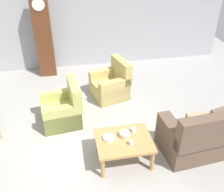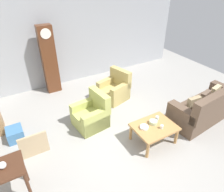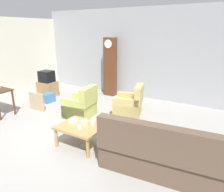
# 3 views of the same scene
# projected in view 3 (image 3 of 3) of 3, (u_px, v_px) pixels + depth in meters

# --- Properties ---
(ground_plane) EXTENTS (10.40, 10.40, 0.00)m
(ground_plane) POSITION_uv_depth(u_px,v_px,m) (80.00, 133.00, 5.21)
(ground_plane) COLOR #999691
(garage_door_wall) EXTENTS (8.40, 0.16, 3.20)m
(garage_door_wall) POSITION_uv_depth(u_px,v_px,m) (140.00, 54.00, 7.69)
(garage_door_wall) COLOR #9EA0A5
(garage_door_wall) RESTS_ON ground_plane
(couch_floral) EXTENTS (2.17, 1.06, 1.04)m
(couch_floral) POSITION_uv_depth(u_px,v_px,m) (160.00, 154.00, 3.70)
(couch_floral) COLOR brown
(couch_floral) RESTS_ON ground_plane
(armchair_olive_near) EXTENTS (0.87, 0.85, 0.92)m
(armchair_olive_near) POSITION_uv_depth(u_px,v_px,m) (81.00, 106.00, 6.14)
(armchair_olive_near) COLOR tan
(armchair_olive_near) RESTS_ON ground_plane
(armchair_olive_far) EXTENTS (0.96, 0.94, 0.92)m
(armchair_olive_far) POSITION_uv_depth(u_px,v_px,m) (129.00, 105.00, 6.25)
(armchair_olive_far) COLOR tan
(armchair_olive_far) RESTS_ON ground_plane
(coffee_table_wood) EXTENTS (0.96, 0.76, 0.47)m
(coffee_table_wood) POSITION_uv_depth(u_px,v_px,m) (81.00, 128.00, 4.57)
(coffee_table_wood) COLOR #B27F47
(coffee_table_wood) RESTS_ON ground_plane
(grandfather_clock) EXTENTS (0.44, 0.30, 2.18)m
(grandfather_clock) POSITION_uv_depth(u_px,v_px,m) (110.00, 67.00, 7.95)
(grandfather_clock) COLOR #562D19
(grandfather_clock) RESTS_ON ground_plane
(tv_stand_cabinet) EXTENTS (0.68, 0.52, 0.55)m
(tv_stand_cabinet) POSITION_uv_depth(u_px,v_px,m) (48.00, 89.00, 8.09)
(tv_stand_cabinet) COLOR #997047
(tv_stand_cabinet) RESTS_ON ground_plane
(tv_crt) EXTENTS (0.48, 0.44, 0.42)m
(tv_crt) POSITION_uv_depth(u_px,v_px,m) (47.00, 76.00, 7.94)
(tv_crt) COLOR black
(tv_crt) RESTS_ON tv_stand_cabinet
(framed_picture_leaning) EXTENTS (0.60, 0.05, 0.56)m
(framed_picture_leaning) POSITION_uv_depth(u_px,v_px,m) (37.00, 102.00, 6.62)
(framed_picture_leaning) COLOR tan
(framed_picture_leaning) RESTS_ON ground_plane
(storage_box_blue) EXTENTS (0.37, 0.41, 0.31)m
(storage_box_blue) POSITION_uv_depth(u_px,v_px,m) (48.00, 98.00, 7.43)
(storage_box_blue) COLOR teal
(storage_box_blue) RESTS_ON ground_plane
(cup_white_porcelain) EXTENTS (0.07, 0.07, 0.09)m
(cup_white_porcelain) POSITION_uv_depth(u_px,v_px,m) (79.00, 127.00, 4.38)
(cup_white_porcelain) COLOR white
(cup_white_porcelain) RESTS_ON coffee_table_wood
(cup_blue_rimmed) EXTENTS (0.08, 0.08, 0.09)m
(cup_blue_rimmed) POSITION_uv_depth(u_px,v_px,m) (92.00, 123.00, 4.57)
(cup_blue_rimmed) COLOR silver
(cup_blue_rimmed) RESTS_ON coffee_table_wood
(bowl_white_stacked) EXTENTS (0.20, 0.20, 0.05)m
(bowl_white_stacked) POSITION_uv_depth(u_px,v_px,m) (73.00, 121.00, 4.72)
(bowl_white_stacked) COLOR white
(bowl_white_stacked) RESTS_ON coffee_table_wood
(bowl_shallow_green) EXTENTS (0.19, 0.19, 0.08)m
(bowl_shallow_green) POSITION_uv_depth(u_px,v_px,m) (84.00, 123.00, 4.60)
(bowl_shallow_green) COLOR #B2C69E
(bowl_shallow_green) RESTS_ON coffee_table_wood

